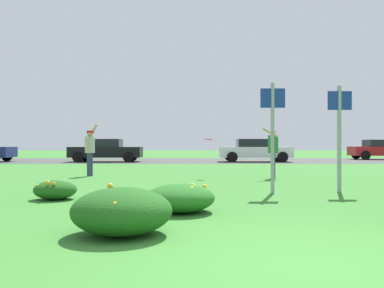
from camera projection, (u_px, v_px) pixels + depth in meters
The scene contains 14 objects.
ground_plane at pixel (219, 173), 16.68m from camera, with size 120.00×120.00×0.00m, color #387A2D.
highway_strip at pixel (208, 160), 29.44m from camera, with size 120.00×9.57×0.01m, color #424244.
highway_center_stripe at pixel (208, 160), 29.44m from camera, with size 120.00×0.16×0.00m, color yellow.
daylily_clump_front_left at pixel (56, 190), 8.74m from camera, with size 0.86×0.82×0.41m.
daylily_clump_mid_left at pixel (180, 198), 7.12m from camera, with size 1.17×1.21×0.47m.
daylily_clump_mid_center at pixel (122, 211), 5.34m from camera, with size 1.26×1.28×0.63m.
sign_post_near_path at pixel (273, 126), 9.79m from camera, with size 0.56×0.10×2.53m.
sign_post_by_roadside at pixel (340, 128), 10.07m from camera, with size 0.56×0.10×2.50m.
person_thrower_red_cap_gray_shirt at pixel (91, 148), 15.11m from camera, with size 0.42×0.51×1.86m.
person_catcher_green_shirt at pixel (274, 149), 14.21m from camera, with size 0.56×0.51×1.68m.
frisbee_red at pixel (209, 139), 14.27m from camera, with size 0.27×0.26×0.06m.
car_black_center_left at pixel (106, 150), 27.30m from camera, with size 4.50×2.00×1.45m.
car_white_center_right at pixel (256, 150), 27.29m from camera, with size 4.50×2.00×1.45m.
car_red_rightmost at pixel (382, 149), 31.58m from camera, with size 4.50×2.00×1.45m.
Camera 1 is at (-1.03, -3.92, 1.13)m, focal length 40.22 mm.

